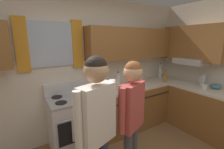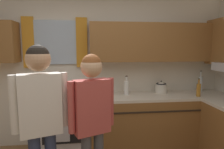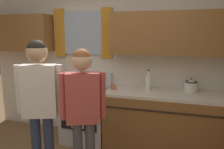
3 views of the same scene
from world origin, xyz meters
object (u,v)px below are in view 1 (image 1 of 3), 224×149
object	(u,v)px
mug_ceramic_white	(205,87)
water_pitcher	(203,80)
mixing_bowl	(216,86)
adult_in_plaid	(132,111)
stovetop_kettle	(139,78)
stove_oven	(71,122)
bottle_tall_clear	(160,72)
bottle_milk_white	(118,81)
bottle_oil_amber	(165,77)
cup_terracotta	(96,91)
adult_left	(97,120)

from	to	relation	value
mug_ceramic_white	water_pitcher	world-z (taller)	water_pitcher
mixing_bowl	mug_ceramic_white	bearing A→B (deg)	160.85
adult_in_plaid	mixing_bowl	bearing A→B (deg)	1.42
stovetop_kettle	adult_in_plaid	bearing A→B (deg)	-134.46
stove_oven	bottle_tall_clear	world-z (taller)	bottle_tall_clear
bottle_milk_white	water_pitcher	size ratio (longest dim) A/B	1.42
bottle_tall_clear	mug_ceramic_white	xyz separation A→B (m)	(-0.02, -1.09, -0.09)
mixing_bowl	adult_in_plaid	bearing A→B (deg)	-178.58
bottle_oil_amber	water_pitcher	size ratio (longest dim) A/B	1.30
bottle_milk_white	water_pitcher	world-z (taller)	bottle_milk_white
bottle_oil_amber	mug_ceramic_white	bearing A→B (deg)	-73.99
water_pitcher	cup_terracotta	bearing A→B (deg)	161.22
bottle_oil_amber	stovetop_kettle	xyz separation A→B (m)	(-0.49, 0.32, -0.01)
stove_oven	water_pitcher	size ratio (longest dim) A/B	5.00
bottle_oil_amber	adult_in_plaid	distance (m)	1.88
cup_terracotta	water_pitcher	world-z (taller)	water_pitcher
stovetop_kettle	water_pitcher	world-z (taller)	water_pitcher
stove_oven	stovetop_kettle	size ratio (longest dim) A/B	4.02
bottle_milk_white	cup_terracotta	distance (m)	0.53
mug_ceramic_white	adult_in_plaid	distance (m)	1.88
adult_in_plaid	mug_ceramic_white	bearing A→B (deg)	4.05
water_pitcher	adult_in_plaid	world-z (taller)	adult_in_plaid
water_pitcher	adult_left	distance (m)	2.64
stove_oven	cup_terracotta	xyz separation A→B (m)	(0.46, -0.04, 0.47)
bottle_milk_white	adult_in_plaid	distance (m)	1.25
adult_left	bottle_oil_amber	bearing A→B (deg)	23.84
adult_in_plaid	bottle_oil_amber	bearing A→B (deg)	27.86
cup_terracotta	stovetop_kettle	size ratio (longest dim) A/B	0.40
bottle_milk_white	stovetop_kettle	size ratio (longest dim) A/B	1.14
mug_ceramic_white	adult_in_plaid	xyz separation A→B (m)	(-1.88, -0.13, 0.06)
stove_oven	bottle_milk_white	bearing A→B (deg)	3.32
cup_terracotta	adult_left	size ratio (longest dim) A/B	0.06
bottle_tall_clear	mixing_bowl	world-z (taller)	bottle_tall_clear
stove_oven	mug_ceramic_white	distance (m)	2.52
bottle_milk_white	adult_left	distance (m)	1.59
bottle_oil_amber	adult_left	distance (m)	2.35
stove_oven	mug_ceramic_white	xyz separation A→B (m)	(2.29, -0.93, 0.48)
adult_left	adult_in_plaid	xyz separation A→B (m)	(0.49, 0.07, -0.06)
mixing_bowl	adult_left	xyz separation A→B (m)	(-2.60, -0.12, 0.11)
stove_oven	adult_left	xyz separation A→B (m)	(-0.07, -1.13, 0.59)
bottle_tall_clear	mug_ceramic_white	world-z (taller)	bottle_tall_clear
bottle_oil_amber	mixing_bowl	size ratio (longest dim) A/B	1.43
cup_terracotta	mixing_bowl	size ratio (longest dim) A/B	0.54
mug_ceramic_white	stovetop_kettle	world-z (taller)	stovetop_kettle
stove_oven	water_pitcher	distance (m)	2.71
bottle_tall_clear	water_pitcher	size ratio (longest dim) A/B	1.67
mixing_bowl	adult_left	size ratio (longest dim) A/B	0.12
adult_left	mixing_bowl	bearing A→B (deg)	2.71
mixing_bowl	adult_in_plaid	size ratio (longest dim) A/B	0.13
mixing_bowl	stovetop_kettle	bearing A→B (deg)	129.11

